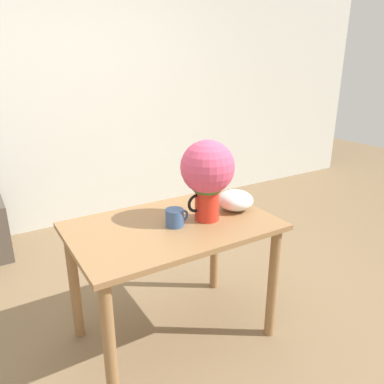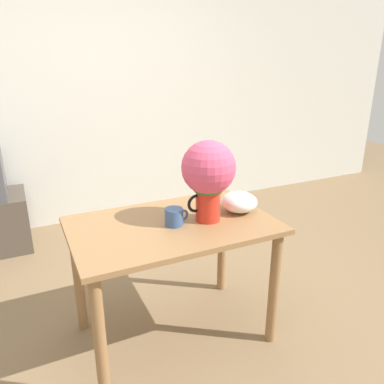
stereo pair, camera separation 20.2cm
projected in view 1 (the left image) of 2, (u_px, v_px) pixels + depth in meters
The scene contains 6 objects.
ground_plane at pixel (160, 335), 2.31m from camera, with size 12.00×12.00×0.00m, color #7F6647.
wall_back at pixel (58, 94), 3.49m from camera, with size 8.00×0.05×2.60m.
table at pixel (173, 244), 2.11m from camera, with size 1.12×0.72×0.75m.
flower_vase at pixel (207, 173), 2.04m from camera, with size 0.30×0.30×0.46m.
coffee_mug at pixel (175, 218), 2.03m from camera, with size 0.14×0.10×0.10m.
white_bowl at pixel (235, 200), 2.25m from camera, with size 0.22×0.22×0.12m.
Camera 1 is at (-0.81, -1.70, 1.61)m, focal length 35.00 mm.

